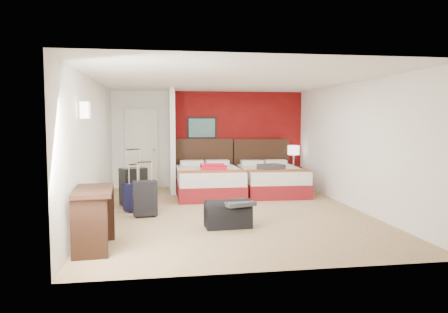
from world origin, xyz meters
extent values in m
plane|color=tan|center=(0.00, 0.00, 0.00)|extent=(6.50, 6.50, 0.00)
cube|color=white|center=(0.00, 3.25, 1.25)|extent=(5.00, 0.04, 2.50)
cube|color=white|center=(-2.50, 0.00, 1.25)|extent=(0.04, 6.50, 2.50)
cube|color=black|center=(-0.20, 3.19, 1.55)|extent=(0.78, 0.03, 0.58)
cube|color=white|center=(-2.38, -1.50, 1.90)|extent=(0.12, 0.20, 0.24)
cube|color=maroon|center=(0.75, 3.23, 1.25)|extent=(3.50, 0.04, 2.50)
cube|color=silver|center=(-1.00, 2.61, 1.25)|extent=(0.12, 1.20, 2.50)
cube|color=silver|center=(-1.75, 3.20, 1.02)|extent=(0.82, 0.06, 2.05)
cube|color=white|center=(-0.19, 1.88, 0.31)|extent=(1.47, 2.09, 0.63)
cube|color=white|center=(1.35, 1.96, 0.30)|extent=(1.48, 2.06, 0.60)
cube|color=red|center=(-0.09, 1.78, 0.67)|extent=(0.67, 0.85, 0.10)
cube|color=#3F3E44|center=(1.25, 1.66, 0.67)|extent=(0.63, 0.56, 0.13)
cube|color=black|center=(2.20, 2.91, 0.26)|extent=(0.41, 0.41, 0.53)
cylinder|color=white|center=(2.20, 2.91, 0.81)|extent=(0.37, 0.37, 0.56)
cube|color=black|center=(-1.85, 0.90, 0.38)|extent=(0.59, 0.51, 0.75)
cube|color=black|center=(-1.59, -0.14, 0.31)|extent=(0.45, 0.32, 0.63)
cube|color=black|center=(-1.81, 0.36, 0.26)|extent=(0.43, 0.40, 0.52)
cube|color=black|center=(-0.23, -1.14, 0.19)|extent=(0.77, 0.44, 0.38)
cube|color=#3A3B3F|center=(-0.08, -1.19, 0.41)|extent=(0.59, 0.54, 0.06)
cube|color=black|center=(-2.22, -2.06, 0.42)|extent=(0.57, 1.04, 0.84)
camera|label=1|loc=(-1.35, -7.95, 1.76)|focal=34.35mm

